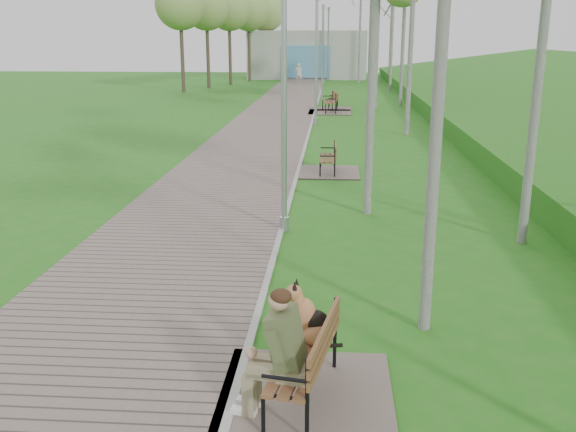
# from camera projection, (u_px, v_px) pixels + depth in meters

# --- Properties ---
(ground) EXTENTS (120.00, 120.00, 0.00)m
(ground) POSITION_uv_depth(u_px,v_px,m) (241.00, 375.00, 7.05)
(ground) COLOR #1F6B17
(ground) RESTS_ON ground
(walkway) EXTENTS (3.50, 67.00, 0.04)m
(walkway) POSITION_uv_depth(u_px,v_px,m) (272.00, 121.00, 27.80)
(walkway) COLOR #70625B
(walkway) RESTS_ON ground
(kerb) EXTENTS (0.10, 67.00, 0.05)m
(kerb) POSITION_uv_depth(u_px,v_px,m) (312.00, 121.00, 27.68)
(kerb) COLOR #999993
(kerb) RESTS_ON ground
(building_north) EXTENTS (10.00, 5.20, 4.00)m
(building_north) POSITION_uv_depth(u_px,v_px,m) (308.00, 55.00, 55.54)
(building_north) COLOR #9E9E99
(building_north) RESTS_ON ground
(bench_main) EXTENTS (1.78, 1.98, 1.55)m
(bench_main) POSITION_uv_depth(u_px,v_px,m) (297.00, 364.00, 6.42)
(bench_main) COLOR #70625B
(bench_main) RESTS_ON ground
(bench_second) EXTENTS (1.64, 1.82, 1.01)m
(bench_second) POSITION_uv_depth(u_px,v_px,m) (328.00, 166.00, 17.38)
(bench_second) COLOR #70625B
(bench_second) RESTS_ON ground
(bench_third) EXTENTS (2.04, 2.27, 1.25)m
(bench_third) POSITION_uv_depth(u_px,v_px,m) (329.00, 108.00, 30.96)
(bench_third) COLOR #70625B
(bench_third) RESTS_ON ground
(bench_far) EXTENTS (1.75, 1.94, 1.07)m
(bench_far) POSITION_uv_depth(u_px,v_px,m) (333.00, 105.00, 32.39)
(bench_far) COLOR #70625B
(bench_far) RESTS_ON ground
(lamp_post_near) EXTENTS (0.18, 0.18, 4.65)m
(lamp_post_near) POSITION_uv_depth(u_px,v_px,m) (284.00, 117.00, 11.70)
(lamp_post_near) COLOR #9A9CA1
(lamp_post_near) RESTS_ON ground
(lamp_post_second) EXTENTS (0.20, 0.20, 5.20)m
(lamp_post_second) POSITION_uv_depth(u_px,v_px,m) (316.00, 65.00, 26.21)
(lamp_post_second) COLOR #9A9CA1
(lamp_post_second) RESTS_ON ground
(lamp_post_third) EXTENTS (0.20, 0.20, 5.28)m
(lamp_post_third) POSITION_uv_depth(u_px,v_px,m) (323.00, 56.00, 36.59)
(lamp_post_third) COLOR #9A9CA1
(lamp_post_third) RESTS_ON ground
(lamp_post_far) EXTENTS (0.22, 0.22, 5.80)m
(lamp_post_far) POSITION_uv_depth(u_px,v_px,m) (328.00, 47.00, 52.18)
(lamp_post_far) COLOR #9A9CA1
(lamp_post_far) RESTS_ON ground
(pedestrian_near) EXTENTS (0.59, 0.42, 1.52)m
(pedestrian_near) POSITION_uv_depth(u_px,v_px,m) (299.00, 73.00, 50.16)
(pedestrian_near) COLOR silver
(pedestrian_near) RESTS_ON ground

